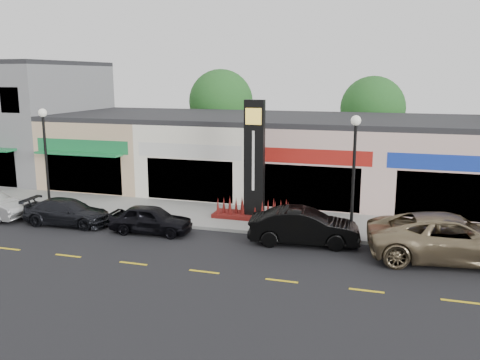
{
  "coord_description": "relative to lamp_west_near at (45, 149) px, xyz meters",
  "views": [
    {
      "loc": [
        9.55,
        -19.98,
        7.31
      ],
      "look_at": [
        2.31,
        4.0,
        2.14
      ],
      "focal_mm": 38.0,
      "sensor_mm": 36.0,
      "label": 1
    }
  ],
  "objects": [
    {
      "name": "tree_rear_west",
      "position": [
        4.0,
        17.0,
        1.74
      ],
      "size": [
        5.2,
        5.2,
        7.83
      ],
      "color": "#382619",
      "rests_on": "ground"
    },
    {
      "name": "ground",
      "position": [
        8.0,
        -2.5,
        -3.48
      ],
      "size": [
        120.0,
        120.0,
        0.0
      ],
      "primitive_type": "plane",
      "color": "black",
      "rests_on": "ground"
    },
    {
      "name": "building_grey_2story",
      "position": [
        -10.0,
        8.98,
        0.67
      ],
      "size": [
        12.0,
        10.95,
        8.3
      ],
      "color": "slate",
      "rests_on": "ground"
    },
    {
      "name": "shop_pink_e",
      "position": [
        20.5,
        8.97,
        -1.08
      ],
      "size": [
        7.0,
        10.01,
        4.8
      ],
      "color": "beige",
      "rests_on": "ground"
    },
    {
      "name": "sidewalk",
      "position": [
        8.0,
        1.85,
        -3.4
      ],
      "size": [
        52.0,
        4.3,
        0.15
      ],
      "primitive_type": "cube",
      "color": "gray",
      "rests_on": "ground"
    },
    {
      "name": "shop_beige",
      "position": [
        -0.5,
        8.96,
        -1.08
      ],
      "size": [
        7.0,
        10.85,
        4.8
      ],
      "color": "tan",
      "rests_on": "ground"
    },
    {
      "name": "lamp_west_near",
      "position": [
        0.0,
        0.0,
        0.0
      ],
      "size": [
        0.44,
        0.44,
        5.47
      ],
      "color": "black",
      "rests_on": "sidewalk"
    },
    {
      "name": "curb",
      "position": [
        8.0,
        -0.4,
        -3.4
      ],
      "size": [
        52.0,
        0.2,
        0.15
      ],
      "primitive_type": "cube",
      "color": "gray",
      "rests_on": "ground"
    },
    {
      "name": "shop_cream",
      "position": [
        6.5,
        8.97,
        -1.08
      ],
      "size": [
        7.0,
        10.01,
        4.8
      ],
      "color": "white",
      "rests_on": "ground"
    },
    {
      "name": "shop_pink_w",
      "position": [
        13.5,
        8.97,
        -1.08
      ],
      "size": [
        7.0,
        10.01,
        4.8
      ],
      "color": "beige",
      "rests_on": "ground"
    },
    {
      "name": "car_black_conv",
      "position": [
        14.06,
        -1.16,
        -2.68
      ],
      "size": [
        2.27,
        4.98,
        1.58
      ],
      "primitive_type": "imported",
      "rotation": [
        0.0,
        0.0,
        1.7
      ],
      "color": "black",
      "rests_on": "ground"
    },
    {
      "name": "pylon_sign",
      "position": [
        11.0,
        1.7,
        -1.2
      ],
      "size": [
        4.2,
        1.3,
        6.0
      ],
      "color": "#5B180F",
      "rests_on": "sidewalk"
    },
    {
      "name": "car_dark_sedan",
      "position": [
        2.27,
        -1.61,
        -2.83
      ],
      "size": [
        2.01,
        4.51,
        1.29
      ],
      "primitive_type": "imported",
      "rotation": [
        0.0,
        0.0,
        1.62
      ],
      "color": "black",
      "rests_on": "ground"
    },
    {
      "name": "car_black_sedan",
      "position": [
        6.86,
        -1.65,
        -2.81
      ],
      "size": [
        1.78,
        4.0,
        1.34
      ],
      "primitive_type": "imported",
      "rotation": [
        0.0,
        0.0,
        1.62
      ],
      "color": "black",
      "rests_on": "ground"
    },
    {
      "name": "lamp_east_near",
      "position": [
        16.0,
        0.0,
        0.0
      ],
      "size": [
        0.44,
        0.44,
        5.47
      ],
      "color": "black",
      "rests_on": "sidewalk"
    },
    {
      "name": "tree_rear_mid",
      "position": [
        16.0,
        17.0,
        1.41
      ],
      "size": [
        4.8,
        4.8,
        7.29
      ],
      "color": "#382619",
      "rests_on": "ground"
    },
    {
      "name": "car_gold_suv",
      "position": [
        20.09,
        -1.45,
        -2.55
      ],
      "size": [
        3.89,
        6.99,
        1.85
      ],
      "primitive_type": "imported",
      "rotation": [
        0.0,
        0.0,
        1.7
      ],
      "color": "#847254",
      "rests_on": "ground"
    }
  ]
}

